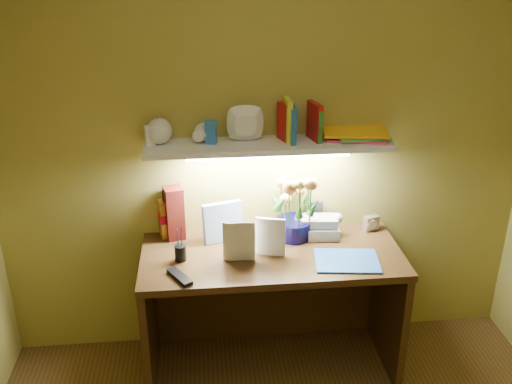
% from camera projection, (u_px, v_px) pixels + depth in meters
% --- Properties ---
extents(desk, '(1.40, 0.60, 0.75)m').
position_uv_depth(desk, '(271.00, 311.00, 3.21)').
color(desk, '#39200F').
rests_on(desk, ground).
extents(flower_bouquet, '(0.24, 0.24, 0.36)m').
position_uv_depth(flower_bouquet, '(294.00, 207.00, 3.15)').
color(flower_bouquet, '#090636').
rests_on(flower_bouquet, desk).
extents(telephone, '(0.24, 0.19, 0.13)m').
position_uv_depth(telephone, '(318.00, 224.00, 3.22)').
color(telephone, beige).
rests_on(telephone, desk).
extents(desk_clock, '(0.10, 0.07, 0.09)m').
position_uv_depth(desk_clock, '(371.00, 223.00, 3.28)').
color(desk_clock, '#BCBCC1').
rests_on(desk_clock, desk).
extents(whisky_bottle, '(0.09, 0.09, 0.28)m').
position_uv_depth(whisky_bottle, '(166.00, 214.00, 3.17)').
color(whisky_bottle, '#A7631B').
rests_on(whisky_bottle, desk).
extents(whisky_box, '(0.12, 0.12, 0.31)m').
position_uv_depth(whisky_box, '(174.00, 213.00, 3.16)').
color(whisky_box, '#601710').
rests_on(whisky_box, desk).
extents(pen_cup, '(0.08, 0.08, 0.15)m').
position_uv_depth(pen_cup, '(180.00, 248.00, 2.96)').
color(pen_cup, black).
rests_on(pen_cup, desk).
extents(art_card, '(0.22, 0.10, 0.22)m').
position_uv_depth(art_card, '(223.00, 222.00, 3.15)').
color(art_card, silver).
rests_on(art_card, desk).
extents(tv_remote, '(0.14, 0.18, 0.02)m').
position_uv_depth(tv_remote, '(180.00, 277.00, 2.82)').
color(tv_remote, black).
rests_on(tv_remote, desk).
extents(blue_folder, '(0.36, 0.28, 0.01)m').
position_uv_depth(blue_folder, '(347.00, 261.00, 2.97)').
color(blue_folder, blue).
rests_on(blue_folder, desk).
extents(desk_book_a, '(0.17, 0.04, 0.22)m').
position_uv_depth(desk_book_a, '(223.00, 241.00, 2.94)').
color(desk_book_a, beige).
rests_on(desk_book_a, desk).
extents(desk_book_b, '(0.16, 0.06, 0.22)m').
position_uv_depth(desk_book_b, '(255.00, 236.00, 3.01)').
color(desk_book_b, white).
rests_on(desk_book_b, desk).
extents(wall_shelf, '(1.31, 0.33, 0.26)m').
position_uv_depth(wall_shelf, '(269.00, 138.00, 2.98)').
color(wall_shelf, white).
rests_on(wall_shelf, ground).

